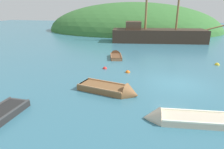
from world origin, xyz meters
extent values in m
plane|color=teal|center=(0.00, 0.00, 0.00)|extent=(120.00, 120.00, 0.00)
ellipsoid|color=#387033|center=(-6.70, 31.75, 0.00)|extent=(37.44, 25.28, 12.05)
cube|color=#38281E|center=(-1.05, 17.05, 0.53)|extent=(13.81, 5.33, 2.67)
cube|color=#997A51|center=(-1.05, 17.05, 1.82)|extent=(13.24, 4.97, 0.10)
cylinder|color=olive|center=(6.81, 18.08, 2.17)|extent=(2.95, 0.58, 0.97)
cylinder|color=olive|center=(-3.05, 16.79, 5.55)|extent=(0.30, 0.30, 7.38)
cube|color=#4C3828|center=(-4.78, 16.56, 2.42)|extent=(2.51, 2.79, 1.10)
cube|color=brown|center=(-4.51, -2.18, 0.11)|extent=(3.25, 1.97, 0.47)
cone|color=brown|center=(-2.68, -2.62, 0.11)|extent=(1.01, 1.37, 1.23)
cube|color=#AE7B4F|center=(-5.94, -1.84, 0.18)|extent=(0.39, 1.16, 0.33)
cube|color=#AE7B4F|center=(-4.00, -2.31, 0.29)|extent=(0.45, 1.20, 0.05)
cube|color=#AE7B4F|center=(-5.03, -2.06, 0.29)|extent=(0.45, 1.20, 0.05)
cube|color=#AE7B4F|center=(-4.65, -2.78, 0.38)|extent=(2.91, 0.77, 0.07)
cube|color=#AE7B4F|center=(-4.37, -1.59, 0.38)|extent=(2.91, 0.77, 0.07)
cube|color=beige|center=(0.41, -4.73, 0.08)|extent=(3.18, 1.40, 0.40)
cone|color=beige|center=(-1.51, -4.91, 0.08)|extent=(0.84, 1.13, 1.07)
cube|color=white|center=(-0.13, -4.78, 0.22)|extent=(0.27, 1.05, 0.05)
cube|color=white|center=(0.95, -4.69, 0.22)|extent=(0.27, 1.05, 0.05)
cube|color=white|center=(0.36, -4.21, 0.31)|extent=(3.03, 0.35, 0.07)
cube|color=white|center=(0.45, -5.26, 0.31)|extent=(3.03, 0.35, 0.07)
cube|color=#3B3B3B|center=(-8.36, -4.92, 0.17)|extent=(1.08, 0.15, 0.31)
cube|color=#3B3B3B|center=(-8.39, -5.84, 0.26)|extent=(1.10, 0.21, 0.05)
cube|color=#3B3B3B|center=(-7.85, -6.38, 0.35)|extent=(0.16, 2.93, 0.07)
cube|color=brown|center=(-5.30, 6.00, 0.07)|extent=(1.62, 2.50, 0.38)
cone|color=brown|center=(-5.65, 7.40, 0.07)|extent=(1.15, 0.83, 1.04)
cube|color=#8E6242|center=(-5.04, 4.93, 0.13)|extent=(0.99, 0.35, 0.27)
cube|color=#8E6242|center=(-5.40, 6.39, 0.20)|extent=(1.02, 0.42, 0.05)
cube|color=#8E6242|center=(-5.21, 5.60, 0.20)|extent=(1.02, 0.42, 0.05)
cube|color=#8E6242|center=(-4.81, 6.12, 0.29)|extent=(0.62, 2.21, 0.07)
cube|color=#8E6242|center=(-5.80, 5.87, 0.29)|extent=(0.62, 2.21, 0.07)
sphere|color=yellow|center=(4.05, 5.51, 0.00)|extent=(0.41, 0.41, 0.41)
sphere|color=orange|center=(-3.51, 1.68, 0.00)|extent=(0.37, 0.37, 0.37)
sphere|color=red|center=(-5.53, 2.28, 0.00)|extent=(0.36, 0.36, 0.36)
camera|label=1|loc=(-1.63, -12.94, 4.89)|focal=31.29mm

